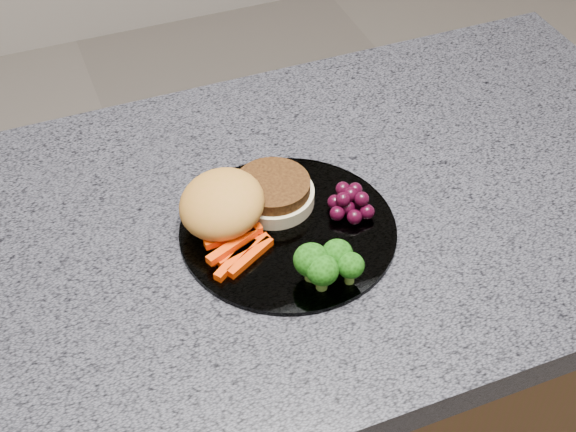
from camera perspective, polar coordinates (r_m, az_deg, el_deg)
The scene contains 7 objects.
island_cabinet at distance 1.34m, azimuth -1.65°, elevation -14.97°, with size 1.20×0.60×0.86m, color #50311B.
countertop at distance 0.98m, azimuth -2.18°, elevation -1.41°, with size 1.20×0.60×0.04m, color #494953.
plate at distance 0.96m, azimuth 0.00°, elevation -0.99°, with size 0.26×0.26×0.01m, color white.
burger at distance 0.95m, azimuth -3.40°, elevation 0.97°, with size 0.20×0.15×0.06m.
carrot_sticks at distance 0.92m, azimuth -3.57°, elevation -2.36°, with size 0.08×0.07×0.02m.
broccoli at distance 0.88m, azimuth 2.76°, elevation -3.34°, with size 0.07×0.06×0.05m.
grape_bunch at distance 0.97m, azimuth 4.46°, elevation 1.00°, with size 0.05×0.06×0.03m.
Camera 1 is at (-0.22, -0.65, 1.58)m, focal length 50.00 mm.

